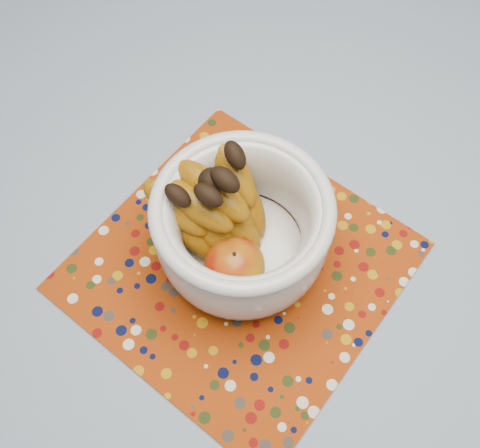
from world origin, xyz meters
The scene contains 4 objects.
table centered at (0.00, 0.00, 0.67)m, with size 1.20×1.20×0.75m.
tablecloth centered at (0.00, 0.00, 0.76)m, with size 1.32×1.32×0.01m, color slate.
placemat centered at (-0.08, -0.10, 0.76)m, with size 0.40×0.40×0.00m, color #8C2E07.
fruit_bowl centered at (-0.07, -0.07, 0.85)m, with size 0.24×0.24×0.19m.
Camera 1 is at (-0.26, -0.36, 1.49)m, focal length 42.00 mm.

